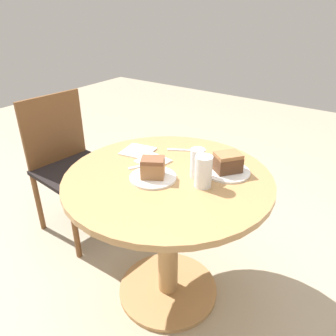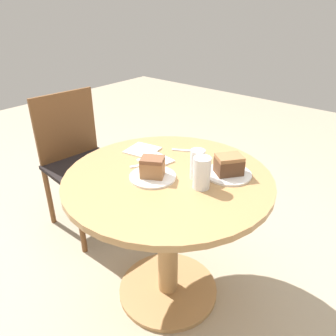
# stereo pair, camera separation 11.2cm
# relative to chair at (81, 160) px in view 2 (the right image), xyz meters

# --- Properties ---
(ground_plane) EXTENTS (8.00, 8.00, 0.00)m
(ground_plane) POSITION_rel_chair_xyz_m (-0.14, -0.89, -0.49)
(ground_plane) COLOR tan
(table) EXTENTS (0.97, 0.97, 0.74)m
(table) POSITION_rel_chair_xyz_m (-0.14, -0.89, 0.05)
(table) COLOR tan
(table) RESTS_ON ground_plane
(chair) EXTENTS (0.51, 0.52, 0.92)m
(chair) POSITION_rel_chair_xyz_m (0.00, 0.00, 0.00)
(chair) COLOR brown
(chair) RESTS_ON ground_plane
(plate_near) EXTENTS (0.21, 0.21, 0.01)m
(plate_near) POSITION_rel_chair_xyz_m (-0.20, -0.85, 0.26)
(plate_near) COLOR white
(plate_near) RESTS_ON table
(plate_far) EXTENTS (0.22, 0.22, 0.01)m
(plate_far) POSITION_rel_chair_xyz_m (0.04, -1.10, 0.26)
(plate_far) COLOR white
(plate_far) RESTS_ON table
(cake_slice_near) EXTENTS (0.12, 0.13, 0.09)m
(cake_slice_near) POSITION_rel_chair_xyz_m (-0.20, -0.85, 0.31)
(cake_slice_near) COLOR #9E6B42
(cake_slice_near) RESTS_ON plate_near
(cake_slice_far) EXTENTS (0.15, 0.14, 0.09)m
(cake_slice_far) POSITION_rel_chair_xyz_m (0.04, -1.10, 0.31)
(cake_slice_far) COLOR brown
(cake_slice_far) RESTS_ON plate_far
(glass_lemonade) EXTENTS (0.07, 0.07, 0.14)m
(glass_lemonade) POSITION_rel_chair_xyz_m (-0.08, -1.01, 0.31)
(glass_lemonade) COLOR silver
(glass_lemonade) RESTS_ON table
(glass_water) EXTENTS (0.08, 0.08, 0.14)m
(glass_water) POSITION_rel_chair_xyz_m (-0.13, -1.07, 0.32)
(glass_water) COLOR silver
(glass_water) RESTS_ON table
(napkin_stack) EXTENTS (0.18, 0.18, 0.01)m
(napkin_stack) POSITION_rel_chair_xyz_m (-0.02, -0.61, 0.26)
(napkin_stack) COLOR white
(napkin_stack) RESTS_ON table
(fork) EXTENTS (0.16, 0.10, 0.00)m
(fork) POSITION_rel_chair_xyz_m (-0.12, -0.75, 0.26)
(fork) COLOR silver
(fork) RESTS_ON table
(spoon) EXTENTS (0.08, 0.12, 0.00)m
(spoon) POSITION_rel_chair_xyz_m (0.12, -0.78, 0.26)
(spoon) COLOR silver
(spoon) RESTS_ON table
(napkin_side) EXTENTS (0.16, 0.16, 0.01)m
(napkin_side) POSITION_rel_chair_xyz_m (-0.07, -0.75, 0.26)
(napkin_side) COLOR white
(napkin_side) RESTS_ON table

